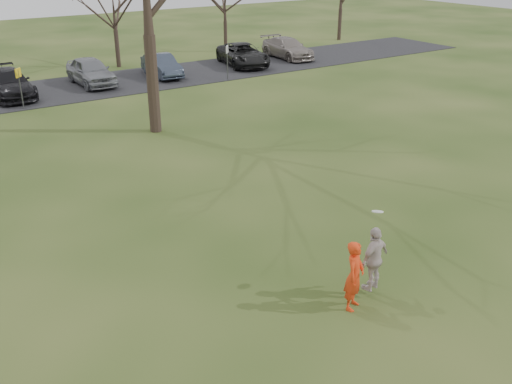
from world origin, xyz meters
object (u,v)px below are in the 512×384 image
car_3 (9,83)px  car_7 (288,48)px  car_4 (91,71)px  car_6 (243,55)px  catching_play (374,259)px  car_5 (162,66)px  player_defender (354,276)px

car_3 → car_7: (19.19, 0.64, -0.02)m
car_3 → car_4: car_4 is taller
car_6 → car_7: (4.09, 0.46, -0.02)m
car_6 → catching_play: 27.81m
car_4 → car_5: (4.39, -0.26, -0.11)m
car_7 → catching_play: size_ratio=2.48×
player_defender → car_6: 28.28m
car_5 → car_6: size_ratio=0.78×
car_7 → car_5: bearing=-174.3°
player_defender → catching_play: bearing=-18.5°
car_4 → car_5: car_4 is taller
player_defender → car_5: (7.03, 24.96, -0.14)m
player_defender → car_4: bearing=54.7°
car_6 → car_3: bearing=-167.1°
player_defender → car_4: size_ratio=0.37×
car_3 → catching_play: size_ratio=2.56×
player_defender → car_3: 24.97m
car_7 → catching_play: (-16.42, -25.39, 0.24)m
player_defender → car_4: 25.36m
player_defender → car_3: bearing=65.3°
car_3 → car_7: bearing=1.4°
car_7 → car_4: bearing=-176.2°
car_5 → player_defender: bearing=-100.7°
car_4 → catching_play: bearing=-94.8°
car_5 → car_7: 10.15m
player_defender → car_4: player_defender is taller
car_6 → player_defender: bearing=-105.4°
player_defender → car_7: size_ratio=0.35×
player_defender → car_6: player_defender is taller
catching_play → car_5: bearing=75.8°
car_4 → car_5: bearing=-3.9°
car_4 → car_7: size_ratio=0.95×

